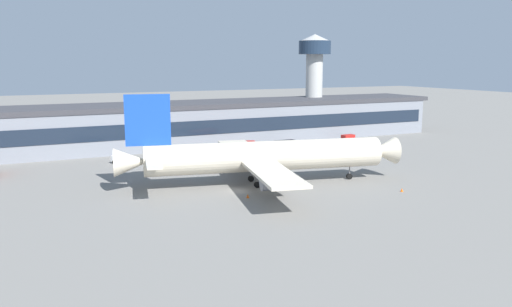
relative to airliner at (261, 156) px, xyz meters
The scene contains 11 objects.
ground_plane 8.42m from the airliner, 158.14° to the right, with size 600.00×600.00×0.00m, color slate.
terminal_building 50.66m from the airliner, 97.01° to the left, with size 168.97×19.71×11.25m.
airliner is the anchor object (origin of this frame).
control_tower 71.73m from the airliner, 50.31° to the left, with size 9.76×9.76×30.24m.
belt_loader 40.85m from the airliner, 55.52° to the left, with size 6.49×2.34×1.95m.
fuel_truck 30.05m from the airliner, 74.11° to the left, with size 8.84×5.65×3.35m.
pushback_tractor 35.62m from the airliner, 121.99° to the left, with size 4.42×5.45×1.75m.
follow_me_car 27.46m from the airliner, 92.31° to the left, with size 4.75×3.90×1.85m.
baggage_tug 57.46m from the airliner, 38.43° to the left, with size 3.78×2.41×1.85m.
traffic_cone_0 25.20m from the airliner, 38.40° to the right, with size 0.50×0.50×0.62m, color #F2590C.
traffic_cone_1 10.91m from the airliner, 128.77° to the right, with size 0.54×0.54×0.67m, color #F2590C.
Camera 1 is at (-34.01, -78.97, 21.85)m, focal length 36.05 mm.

